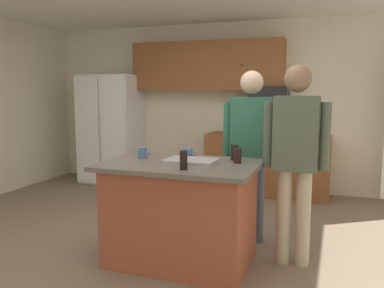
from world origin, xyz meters
TOP-DOWN VIEW (x-y plane):
  - floor at (0.00, 0.00)m, footprint 7.04×7.04m
  - back_wall at (0.00, 2.80)m, footprint 6.40×0.10m
  - cabinet_run_upper at (-0.40, 2.60)m, footprint 2.40×0.38m
  - cabinet_run_lower at (0.60, 2.48)m, footprint 1.80×0.63m
  - refrigerator at (-2.00, 2.38)m, footprint 0.93×0.76m
  - microwave_over_range at (0.60, 2.50)m, footprint 0.56×0.40m
  - kitchen_island at (0.26, -0.19)m, footprint 1.37×0.93m
  - person_guest_left at (1.23, 0.12)m, footprint 0.57×0.23m
  - person_host_foreground at (0.74, 0.54)m, footprint 0.57×0.23m
  - mug_blue_stoneware at (-0.16, -0.09)m, footprint 0.12×0.08m
  - glass_dark_ale at (0.68, 0.11)m, footprint 0.07×0.07m
  - mug_ceramic_white at (0.26, -0.00)m, footprint 0.12×0.08m
  - glass_stout_tall at (0.75, -0.03)m, footprint 0.07×0.07m
  - tumbler_amber at (0.40, -0.46)m, footprint 0.06×0.06m
  - serving_tray at (0.37, -0.21)m, footprint 0.44×0.30m

SIDE VIEW (x-z plane):
  - floor at x=0.00m, z-range 0.00..0.00m
  - cabinet_run_lower at x=0.60m, z-range 0.00..0.90m
  - kitchen_island at x=0.26m, z-range 0.01..0.93m
  - refrigerator at x=-2.00m, z-range 0.00..1.80m
  - serving_tray at x=0.37m, z-range 0.92..0.96m
  - mug_blue_stoneware at x=-0.16m, z-range 0.92..1.03m
  - mug_ceramic_white at x=0.26m, z-range 0.92..1.03m
  - glass_stout_tall at x=0.75m, z-range 0.92..1.05m
  - glass_dark_ale at x=0.68m, z-range 0.92..1.06m
  - tumbler_amber at x=0.40m, z-range 0.92..1.07m
  - person_host_foreground at x=0.74m, z-range 0.14..1.89m
  - person_guest_left at x=1.23m, z-range 0.15..1.92m
  - back_wall at x=0.00m, z-range 0.00..2.60m
  - microwave_over_range at x=0.60m, z-range 1.29..1.61m
  - cabinet_run_upper at x=-0.40m, z-range 1.55..2.30m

